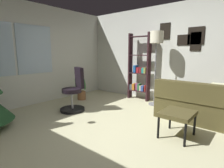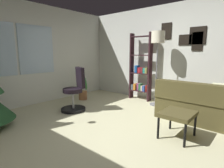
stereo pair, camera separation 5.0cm
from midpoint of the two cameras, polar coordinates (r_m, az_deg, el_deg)
ground_plane at (r=3.01m, az=3.92°, el=-17.33°), size 4.81×5.75×0.10m
wall_back_with_windows at (r=4.99m, az=-24.37°, el=8.57°), size 4.81×0.12×2.55m
wall_right_with_frames at (r=4.88m, az=21.84°, el=8.69°), size 0.12×5.75×2.55m
couch at (r=4.10m, az=30.36°, el=-6.20°), size 1.62×1.78×0.81m
footstool at (r=3.02m, az=20.73°, el=-9.36°), size 0.53×0.47×0.42m
office_chair at (r=4.20m, az=-11.39°, el=-3.07°), size 0.57×0.56×1.00m
bookshelf at (r=5.11m, az=9.37°, el=4.08°), size 0.18×0.64×1.87m
floor_lamp at (r=4.58m, az=14.73°, el=12.31°), size 0.32×0.32×1.84m
potted_plant at (r=5.19m, az=-9.43°, el=-1.55°), size 0.45×0.31×0.69m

